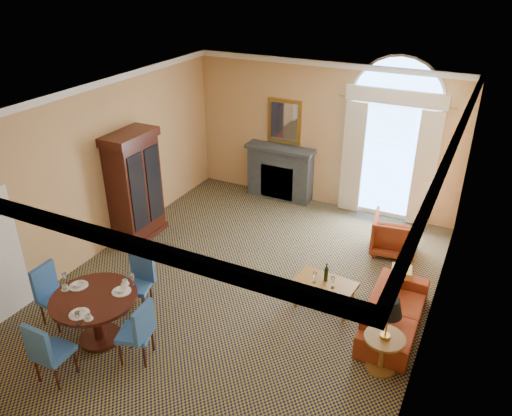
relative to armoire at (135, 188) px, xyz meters
The scene contains 12 objects.
ground 2.99m from the armoire, 13.12° to the right, with size 7.50×7.50×0.00m, color #14123A.
room_envelope 3.06m from the armoire, ahead, with size 6.04×7.52×3.45m.
armoire is the anchor object (origin of this frame).
dining_table 3.14m from the armoire, 62.45° to the right, with size 1.24×1.24×0.98m.
dining_chair_north 2.42m from the armoire, 50.90° to the right, with size 0.55×0.55×0.98m.
dining_chair_south 3.98m from the armoire, 68.53° to the right, with size 0.45×0.46×0.98m.
dining_chair_east 3.65m from the armoire, 51.07° to the right, with size 0.55×0.55×0.98m.
dining_chair_west 2.82m from the armoire, 79.22° to the right, with size 0.48×0.47×0.98m.
sofa 5.35m from the armoire, ahead, with size 1.91×0.75×0.56m, color #92371A.
armchair 5.10m from the armoire, 19.28° to the left, with size 0.82×0.84×0.77m, color #92371A.
coffee_table 4.23m from the armoire, ahead, with size 1.01×0.63×0.80m.
side_table 5.53m from the armoire, 15.41° to the right, with size 0.56×0.56×1.16m.
Camera 1 is at (3.36, -6.22, 5.14)m, focal length 35.00 mm.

